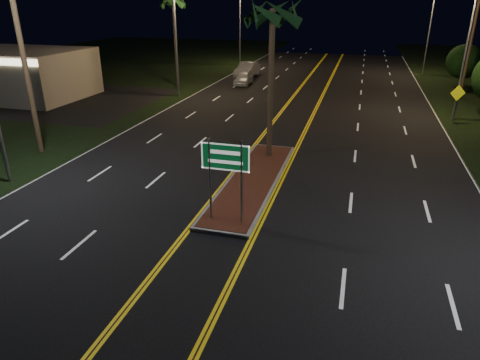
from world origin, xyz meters
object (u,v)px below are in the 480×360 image
(palm_median, at_px, (273,13))
(streetlight_right_far, at_px, (427,22))
(highway_sign, at_px, (225,165))
(palm_left_far, at_px, (173,1))
(shrub_far, at_px, (464,62))
(streetlight_right_mid, at_px, (463,36))
(streetlight_left_far, at_px, (243,19))
(commercial_building, at_px, (0,73))
(warning_sign, at_px, (457,98))
(car_near, at_px, (243,77))
(streetlight_left_mid, at_px, (180,28))
(median_island, at_px, (253,180))
(car_far, at_px, (247,68))

(palm_median, bearing_deg, streetlight_right_far, 71.38)
(streetlight_right_far, bearing_deg, highway_sign, -105.15)
(palm_left_far, bearing_deg, shrub_far, 16.74)
(streetlight_right_mid, height_order, streetlight_right_far, same)
(streetlight_left_far, relative_size, streetlight_right_far, 1.00)
(commercial_building, height_order, streetlight_right_mid, streetlight_right_mid)
(streetlight_left_far, relative_size, warning_sign, 3.51)
(commercial_building, height_order, car_near, commercial_building)
(streetlight_left_mid, bearing_deg, streetlight_right_mid, -5.38)
(warning_sign, bearing_deg, streetlight_left_far, 110.68)
(shrub_far, xyz_separation_m, car_near, (-20.78, -5.06, -1.61))
(streetlight_left_mid, height_order, streetlight_right_far, same)
(median_island, bearing_deg, commercial_building, 153.45)
(streetlight_left_mid, bearing_deg, warning_sign, -7.95)
(streetlight_right_mid, height_order, palm_left_far, streetlight_right_mid)
(median_island, relative_size, car_far, 1.89)
(streetlight_left_mid, distance_m, streetlight_right_far, 27.83)
(streetlight_right_far, bearing_deg, median_island, -106.87)
(commercial_building, bearing_deg, palm_median, -20.05)
(highway_sign, height_order, streetlight_left_mid, streetlight_left_mid)
(highway_sign, height_order, shrub_far, shrub_far)
(median_island, bearing_deg, palm_median, 90.00)
(median_island, xyz_separation_m, commercial_building, (-26.00, 12.99, 1.92))
(streetlight_right_far, height_order, car_far, streetlight_right_far)
(shrub_far, bearing_deg, streetlight_left_mid, -153.82)
(median_island, bearing_deg, car_near, 106.25)
(car_near, relative_size, car_far, 0.80)
(commercial_building, bearing_deg, car_near, 29.92)
(streetlight_right_far, xyz_separation_m, palm_left_far, (-23.41, -14.00, 2.09))
(streetlight_left_mid, relative_size, car_far, 1.66)
(car_near, height_order, car_far, car_far)
(streetlight_right_far, relative_size, car_near, 2.07)
(streetlight_left_far, xyz_separation_m, car_near, (3.64, -13.06, -4.93))
(streetlight_left_far, bearing_deg, streetlight_right_far, -5.38)
(commercial_building, relative_size, streetlight_right_far, 1.67)
(car_near, distance_m, car_far, 4.65)
(streetlight_left_mid, bearing_deg, highway_sign, -63.41)
(car_near, bearing_deg, palm_median, -73.40)
(median_island, xyz_separation_m, streetlight_left_mid, (-10.61, 17.00, 5.57))
(highway_sign, relative_size, streetlight_right_far, 0.36)
(palm_median, bearing_deg, car_near, 108.85)
(median_island, bearing_deg, highway_sign, -90.00)
(streetlight_right_far, bearing_deg, streetlight_left_mid, -139.70)
(commercial_building, distance_m, palm_median, 28.18)
(shrub_far, bearing_deg, commercial_building, -158.09)
(streetlight_left_far, height_order, streetlight_right_mid, same)
(shrub_far, bearing_deg, streetlight_right_mid, -102.82)
(palm_left_far, bearing_deg, highway_sign, -63.08)
(streetlight_left_mid, xyz_separation_m, palm_left_far, (-2.19, 4.00, 2.09))
(streetlight_right_mid, relative_size, palm_median, 1.08)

